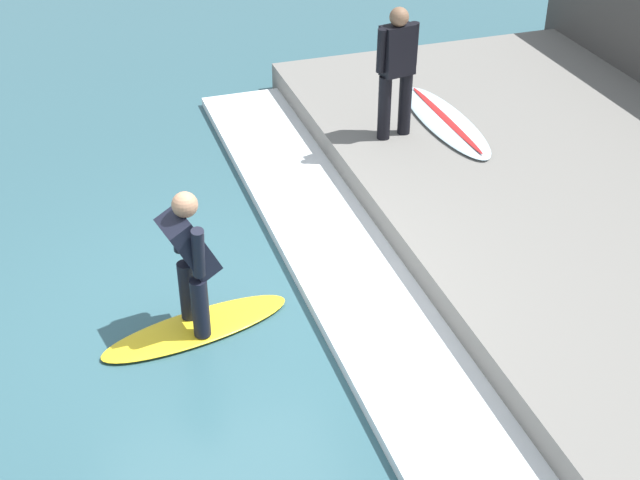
# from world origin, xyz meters

# --- Properties ---
(ground_plane) EXTENTS (28.00, 28.00, 0.00)m
(ground_plane) POSITION_xyz_m (0.00, 0.00, 0.00)
(ground_plane) COLOR #335B66
(concrete_ledge) EXTENTS (4.40, 9.80, 0.37)m
(concrete_ledge) POSITION_xyz_m (4.08, 0.00, 0.19)
(concrete_ledge) COLOR slate
(concrete_ledge) RESTS_ON ground_plane
(wave_foam_crest) EXTENTS (1.05, 9.31, 0.11)m
(wave_foam_crest) POSITION_xyz_m (1.35, 0.00, 0.05)
(wave_foam_crest) COLOR white
(wave_foam_crest) RESTS_ON ground_plane
(surfboard_riding) EXTENTS (1.82, 0.83, 0.06)m
(surfboard_riding) POSITION_xyz_m (-0.22, -0.04, 0.03)
(surfboard_riding) COLOR yellow
(surfboard_riding) RESTS_ON ground_plane
(surfer_riding) EXTENTS (0.51, 0.62, 1.35)m
(surfer_riding) POSITION_xyz_m (-0.22, -0.04, 0.81)
(surfer_riding) COLOR black
(surfer_riding) RESTS_ON surfboard_riding
(surfer_waiting_near) EXTENTS (0.52, 0.31, 1.52)m
(surfer_waiting_near) POSITION_xyz_m (2.63, 2.33, 1.23)
(surfer_waiting_near) COLOR black
(surfer_waiting_near) RESTS_ON concrete_ledge
(surfboard_waiting_near) EXTENTS (0.55, 2.10, 0.07)m
(surfboard_waiting_near) POSITION_xyz_m (3.34, 2.43, 0.40)
(surfboard_waiting_near) COLOR silver
(surfboard_waiting_near) RESTS_ON concrete_ledge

